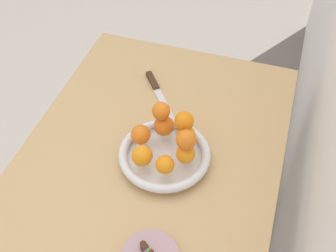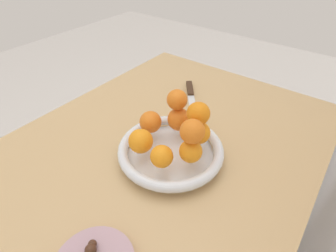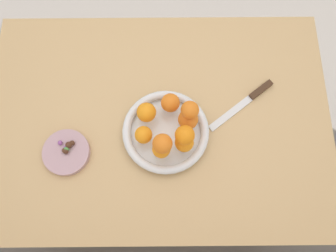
{
  "view_description": "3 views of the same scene",
  "coord_description": "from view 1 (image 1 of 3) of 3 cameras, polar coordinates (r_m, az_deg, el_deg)",
  "views": [
    {
      "loc": [
        0.7,
        0.28,
        1.72
      ],
      "look_at": [
        -0.04,
        0.05,
        0.87
      ],
      "focal_mm": 45.0,
      "sensor_mm": 36.0,
      "label": 1
    },
    {
      "loc": [
        0.37,
        0.33,
        1.22
      ],
      "look_at": [
        -0.04,
        0.03,
        0.82
      ],
      "focal_mm": 28.0,
      "sensor_mm": 36.0,
      "label": 2
    },
    {
      "loc": [
        -0.03,
        0.33,
        1.73
      ],
      "look_at": [
        -0.03,
        0.04,
        0.8
      ],
      "focal_mm": 35.0,
      "sensor_mm": 36.0,
      "label": 3
    }
  ],
  "objects": [
    {
      "name": "candy_ball_2",
      "position": [
        1.05,
        -2.63,
        -16.64
      ],
      "size": [
        0.02,
        0.02,
        0.02
      ],
      "primitive_type": "sphere",
      "color": "#4C9947",
      "rests_on": "candy_dish"
    },
    {
      "name": "orange_3",
      "position": [
        1.21,
        2.42,
        -1.18
      ],
      "size": [
        0.06,
        0.06,
        0.06
      ],
      "primitive_type": "sphere",
      "color": "orange",
      "rests_on": "fruit_bowl"
    },
    {
      "name": "orange_4",
      "position": [
        1.23,
        -0.55,
        0.06
      ],
      "size": [
        0.06,
        0.06,
        0.06
      ],
      "primitive_type": "sphere",
      "color": "orange",
      "rests_on": "fruit_bowl"
    },
    {
      "name": "orange_6",
      "position": [
        1.19,
        -0.94,
        2.05
      ],
      "size": [
        0.05,
        0.05,
        0.05
      ],
      "primitive_type": "sphere",
      "color": "orange",
      "rests_on": "orange_4"
    },
    {
      "name": "candy_ball_4",
      "position": [
        1.06,
        -3.39,
        -15.62
      ],
      "size": [
        0.02,
        0.02,
        0.02
      ],
      "primitive_type": "sphere",
      "color": "#472819",
      "rests_on": "candy_dish"
    },
    {
      "name": "orange_8",
      "position": [
        1.17,
        2.2,
        0.67
      ],
      "size": [
        0.06,
        0.06,
        0.06
      ],
      "primitive_type": "sphere",
      "color": "orange",
      "rests_on": "orange_3"
    },
    {
      "name": "knife",
      "position": [
        1.42,
        -1.32,
        4.57
      ],
      "size": [
        0.22,
        0.18,
        0.01
      ],
      "color": "#3F2819",
      "rests_on": "dining_table"
    },
    {
      "name": "orange_2",
      "position": [
        1.17,
        2.4,
        -3.78
      ],
      "size": [
        0.05,
        0.05,
        0.05
      ],
      "primitive_type": "sphere",
      "color": "orange",
      "rests_on": "fruit_bowl"
    },
    {
      "name": "orange_5",
      "position": [
        1.21,
        -3.73,
        -1.17
      ],
      "size": [
        0.06,
        0.06,
        0.06
      ],
      "primitive_type": "sphere",
      "color": "orange",
      "rests_on": "fruit_bowl"
    },
    {
      "name": "dining_table",
      "position": [
        1.3,
        -2.71,
        -7.2
      ],
      "size": [
        1.1,
        0.76,
        0.74
      ],
      "color": "tan",
      "rests_on": "ground_plane"
    },
    {
      "name": "orange_1",
      "position": [
        1.14,
        -0.41,
        -5.26
      ],
      "size": [
        0.05,
        0.05,
        0.05
      ],
      "primitive_type": "sphere",
      "color": "orange",
      "rests_on": "fruit_bowl"
    },
    {
      "name": "orange_7",
      "position": [
        1.13,
        2.45,
        -1.86
      ],
      "size": [
        0.06,
        0.06,
        0.06
      ],
      "primitive_type": "sphere",
      "color": "orange",
      "rests_on": "orange_2"
    },
    {
      "name": "orange_0",
      "position": [
        1.16,
        -3.69,
        -4.0
      ],
      "size": [
        0.06,
        0.06,
        0.06
      ],
      "primitive_type": "sphere",
      "color": "orange",
      "rests_on": "fruit_bowl"
    },
    {
      "name": "fruit_bowl",
      "position": [
        1.22,
        -0.47,
        -3.95
      ],
      "size": [
        0.27,
        0.27,
        0.04
      ],
      "color": "silver",
      "rests_on": "dining_table"
    },
    {
      "name": "candy_ball_3",
      "position": [
        1.05,
        -2.97,
        -16.65
      ],
      "size": [
        0.01,
        0.01,
        0.01
      ],
      "primitive_type": "sphere",
      "color": "#8C4C99",
      "rests_on": "candy_dish"
    },
    {
      "name": "candy_ball_0",
      "position": [
        1.06,
        -3.22,
        -16.07
      ],
      "size": [
        0.02,
        0.02,
        0.02
      ],
      "primitive_type": "sphere",
      "color": "#472819",
      "rests_on": "candy_dish"
    }
  ]
}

